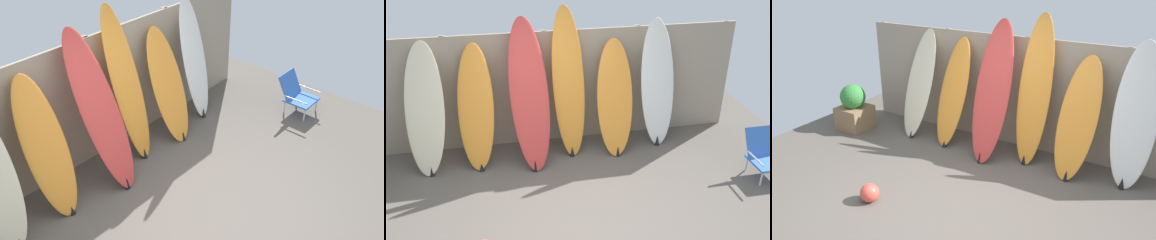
{
  "view_description": "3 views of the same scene",
  "coord_description": "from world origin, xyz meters",
  "views": [
    {
      "loc": [
        -2.89,
        -2.33,
        3.91
      ],
      "look_at": [
        0.45,
        0.62,
        0.93
      ],
      "focal_mm": 40.0,
      "sensor_mm": 36.0,
      "label": 1
    },
    {
      "loc": [
        -0.7,
        -4.07,
        3.51
      ],
      "look_at": [
        0.3,
        0.94,
        0.85
      ],
      "focal_mm": 40.0,
      "sensor_mm": 36.0,
      "label": 2
    },
    {
      "loc": [
        2.08,
        -3.33,
        2.83
      ],
      "look_at": [
        -0.48,
        0.94,
        0.73
      ],
      "focal_mm": 35.0,
      "sensor_mm": 36.0,
      "label": 3
    }
  ],
  "objects": [
    {
      "name": "surfboard_orange_1",
      "position": [
        -1.05,
        1.56,
        0.87
      ],
      "size": [
        0.58,
        0.75,
        1.74
      ],
      "color": "orange",
      "rests_on": "ground"
    },
    {
      "name": "ground",
      "position": [
        0.0,
        0.0,
        0.0
      ],
      "size": [
        7.68,
        7.68,
        0.0
      ],
      "primitive_type": "plane",
      "color": "#5B544C"
    },
    {
      "name": "surfboard_white_5",
      "position": [
        1.69,
        1.65,
        0.97
      ],
      "size": [
        0.61,
        0.54,
        1.96
      ],
      "color": "white",
      "rests_on": "ground"
    },
    {
      "name": "beach_chair",
      "position": [
        2.9,
        0.45,
        0.32
      ],
      "size": [
        0.5,
        0.58,
        0.63
      ],
      "rotation": [
        0.0,
        0.0,
        0.31
      ],
      "color": "silver",
      "rests_on": "ground"
    },
    {
      "name": "fence_back",
      "position": [
        -0.0,
        2.01,
        0.9
      ],
      "size": [
        6.08,
        0.11,
        1.8
      ],
      "color": "gray",
      "rests_on": "ground"
    },
    {
      "name": "surfboard_red_2",
      "position": [
        -0.3,
        1.47,
        1.03
      ],
      "size": [
        0.61,
        0.92,
        2.08
      ],
      "color": "#D13D38",
      "rests_on": "ground"
    },
    {
      "name": "surfboard_orange_4",
      "position": [
        0.99,
        1.55,
        0.83
      ],
      "size": [
        0.6,
        0.71,
        1.69
      ],
      "color": "orange",
      "rests_on": "ground"
    },
    {
      "name": "surfboard_cream_0",
      "position": [
        -1.75,
        1.56,
        0.89
      ],
      "size": [
        0.63,
        0.77,
        1.81
      ],
      "color": "beige",
      "rests_on": "ground"
    },
    {
      "name": "surfboard_orange_3",
      "position": [
        0.3,
        1.65,
        1.08
      ],
      "size": [
        0.52,
        0.63,
        2.2
      ],
      "color": "orange",
      "rests_on": "ground"
    }
  ]
}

